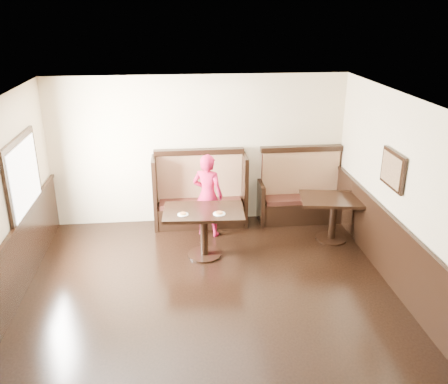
{
  "coord_description": "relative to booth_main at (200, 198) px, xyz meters",
  "views": [
    {
      "loc": [
        -0.41,
        -5.04,
        3.91
      ],
      "look_at": [
        0.36,
        2.35,
        1.0
      ],
      "focal_mm": 38.0,
      "sensor_mm": 36.0,
      "label": 1
    }
  ],
  "objects": [
    {
      "name": "pizza_plate_left",
      "position": [
        -0.35,
        -1.43,
        0.31
      ],
      "size": [
        0.17,
        0.17,
        0.03
      ],
      "color": "white",
      "rests_on": "table_main"
    },
    {
      "name": "room_shell",
      "position": [
        -0.3,
        -3.01,
        0.14
      ],
      "size": [
        7.0,
        7.0,
        7.0
      ],
      "color": "beige",
      "rests_on": "ground"
    },
    {
      "name": "table_main",
      "position": [
        -0.01,
        -1.29,
        0.11
      ],
      "size": [
        1.34,
        0.89,
        0.83
      ],
      "rotation": [
        0.0,
        0.0,
        -0.06
      ],
      "color": "black",
      "rests_on": "ground"
    },
    {
      "name": "booth_neighbor",
      "position": [
        1.95,
        -0.0,
        -0.05
      ],
      "size": [
        1.65,
        0.72,
        1.45
      ],
      "color": "black",
      "rests_on": "ground"
    },
    {
      "name": "table_neighbor",
      "position": [
        2.3,
        -0.93,
        0.08
      ],
      "size": [
        1.26,
        0.93,
        0.81
      ],
      "rotation": [
        0.0,
        0.0,
        -0.16
      ],
      "color": "black",
      "rests_on": "ground"
    },
    {
      "name": "pizza_plate_right",
      "position": [
        0.23,
        -1.46,
        0.32
      ],
      "size": [
        0.2,
        0.2,
        0.04
      ],
      "color": "white",
      "rests_on": "table_main"
    },
    {
      "name": "booth_main",
      "position": [
        0.0,
        0.0,
        0.0
      ],
      "size": [
        1.75,
        0.72,
        1.45
      ],
      "color": "black",
      "rests_on": "ground"
    },
    {
      "name": "child",
      "position": [
        0.11,
        -0.5,
        0.24
      ],
      "size": [
        0.66,
        0.57,
        1.54
      ],
      "primitive_type": "imported",
      "rotation": [
        0.0,
        0.0,
        2.71
      ],
      "color": "#A51136",
      "rests_on": "ground"
    },
    {
      "name": "ground",
      "position": [
        0.0,
        -3.3,
        -0.53
      ],
      "size": [
        7.0,
        7.0,
        0.0
      ],
      "primitive_type": "plane",
      "color": "black",
      "rests_on": "ground"
    }
  ]
}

